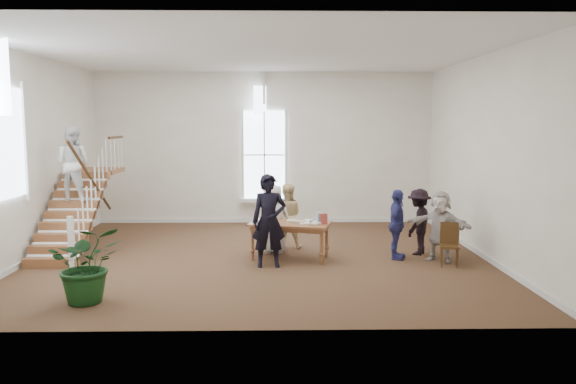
{
  "coord_description": "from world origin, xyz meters",
  "views": [
    {
      "loc": [
        0.38,
        -12.34,
        2.98
      ],
      "look_at": [
        0.63,
        0.4,
        1.42
      ],
      "focal_mm": 35.0,
      "sensor_mm": 36.0,
      "label": 1
    }
  ],
  "objects_px": {
    "library_table": "(291,227)",
    "floor_plant": "(87,264)",
    "elderly_woman": "(274,219)",
    "person_yellow": "(287,216)",
    "police_officer": "(269,221)",
    "woman_cluster_b": "(419,222)",
    "woman_cluster_a": "(397,224)",
    "woman_cluster_c": "(440,226)",
    "side_chair": "(450,242)"
  },
  "relations": [
    {
      "from": "woman_cluster_a",
      "to": "floor_plant",
      "type": "height_order",
      "value": "woman_cluster_a"
    },
    {
      "from": "library_table",
      "to": "woman_cluster_a",
      "type": "height_order",
      "value": "woman_cluster_a"
    },
    {
      "from": "woman_cluster_c",
      "to": "side_chair",
      "type": "height_order",
      "value": "woman_cluster_c"
    },
    {
      "from": "floor_plant",
      "to": "side_chair",
      "type": "relative_size",
      "value": 1.44
    },
    {
      "from": "woman_cluster_a",
      "to": "woman_cluster_c",
      "type": "height_order",
      "value": "woman_cluster_a"
    },
    {
      "from": "floor_plant",
      "to": "person_yellow",
      "type": "bearing_deg",
      "value": 50.0
    },
    {
      "from": "woman_cluster_b",
      "to": "police_officer",
      "type": "bearing_deg",
      "value": -39.28
    },
    {
      "from": "elderly_woman",
      "to": "woman_cluster_a",
      "type": "bearing_deg",
      "value": 170.87
    },
    {
      "from": "side_chair",
      "to": "woman_cluster_c",
      "type": "bearing_deg",
      "value": 119.96
    },
    {
      "from": "police_officer",
      "to": "floor_plant",
      "type": "height_order",
      "value": "police_officer"
    },
    {
      "from": "elderly_woman",
      "to": "floor_plant",
      "type": "bearing_deg",
      "value": 53.2
    },
    {
      "from": "police_officer",
      "to": "library_table",
      "type": "bearing_deg",
      "value": 49.48
    },
    {
      "from": "woman_cluster_b",
      "to": "side_chair",
      "type": "height_order",
      "value": "woman_cluster_b"
    },
    {
      "from": "police_officer",
      "to": "woman_cluster_b",
      "type": "bearing_deg",
      "value": 13.05
    },
    {
      "from": "woman_cluster_a",
      "to": "woman_cluster_c",
      "type": "distance_m",
      "value": 0.92
    },
    {
      "from": "woman_cluster_a",
      "to": "person_yellow",
      "type": "bearing_deg",
      "value": 84.67
    },
    {
      "from": "library_table",
      "to": "police_officer",
      "type": "xyz_separation_m",
      "value": [
        -0.48,
        -0.65,
        0.24
      ]
    },
    {
      "from": "woman_cluster_a",
      "to": "floor_plant",
      "type": "relative_size",
      "value": 1.19
    },
    {
      "from": "police_officer",
      "to": "floor_plant",
      "type": "distance_m",
      "value": 3.8
    },
    {
      "from": "police_officer",
      "to": "woman_cluster_a",
      "type": "xyz_separation_m",
      "value": [
        2.8,
        0.6,
        -0.2
      ]
    },
    {
      "from": "woman_cluster_a",
      "to": "police_officer",
      "type": "bearing_deg",
      "value": 122.33
    },
    {
      "from": "library_table",
      "to": "police_officer",
      "type": "relative_size",
      "value": 0.97
    },
    {
      "from": "woman_cluster_b",
      "to": "floor_plant",
      "type": "relative_size",
      "value": 1.15
    },
    {
      "from": "elderly_woman",
      "to": "woman_cluster_b",
      "type": "height_order",
      "value": "elderly_woman"
    },
    {
      "from": "person_yellow",
      "to": "woman_cluster_a",
      "type": "bearing_deg",
      "value": 155.0
    },
    {
      "from": "elderly_woman",
      "to": "person_yellow",
      "type": "bearing_deg",
      "value": -116.66
    },
    {
      "from": "library_table",
      "to": "elderly_woman",
      "type": "xyz_separation_m",
      "value": [
        -0.38,
        0.6,
        0.06
      ]
    },
    {
      "from": "library_table",
      "to": "floor_plant",
      "type": "xyz_separation_m",
      "value": [
        -3.48,
        -2.96,
        -0.07
      ]
    },
    {
      "from": "police_officer",
      "to": "woman_cluster_b",
      "type": "xyz_separation_m",
      "value": [
        3.4,
        1.05,
        -0.22
      ]
    },
    {
      "from": "woman_cluster_a",
      "to": "floor_plant",
      "type": "distance_m",
      "value": 6.5
    },
    {
      "from": "woman_cluster_b",
      "to": "library_table",
      "type": "bearing_deg",
      "value": -48.61
    },
    {
      "from": "person_yellow",
      "to": "police_officer",
      "type": "bearing_deg",
      "value": 77.62
    },
    {
      "from": "person_yellow",
      "to": "floor_plant",
      "type": "xyz_separation_m",
      "value": [
        -3.4,
        -4.06,
        -0.13
      ]
    },
    {
      "from": "woman_cluster_c",
      "to": "woman_cluster_b",
      "type": "bearing_deg",
      "value": 149.49
    },
    {
      "from": "woman_cluster_a",
      "to": "elderly_woman",
      "type": "bearing_deg",
      "value": 96.73
    },
    {
      "from": "library_table",
      "to": "elderly_woman",
      "type": "height_order",
      "value": "elderly_woman"
    },
    {
      "from": "person_yellow",
      "to": "woman_cluster_b",
      "type": "distance_m",
      "value": 3.08
    },
    {
      "from": "woman_cluster_c",
      "to": "floor_plant",
      "type": "distance_m",
      "value": 7.24
    },
    {
      "from": "woman_cluster_b",
      "to": "person_yellow",
      "type": "bearing_deg",
      "value": -69.54
    },
    {
      "from": "elderly_woman",
      "to": "woman_cluster_b",
      "type": "distance_m",
      "value": 3.31
    },
    {
      "from": "library_table",
      "to": "woman_cluster_c",
      "type": "distance_m",
      "value": 3.23
    },
    {
      "from": "elderly_woman",
      "to": "side_chair",
      "type": "height_order",
      "value": "elderly_woman"
    },
    {
      "from": "library_table",
      "to": "police_officer",
      "type": "distance_m",
      "value": 0.84
    },
    {
      "from": "police_officer",
      "to": "person_yellow",
      "type": "relative_size",
      "value": 1.24
    },
    {
      "from": "person_yellow",
      "to": "woman_cluster_c",
      "type": "distance_m",
      "value": 3.57
    },
    {
      "from": "police_officer",
      "to": "woman_cluster_a",
      "type": "height_order",
      "value": "police_officer"
    },
    {
      "from": "woman_cluster_a",
      "to": "floor_plant",
      "type": "bearing_deg",
      "value": 136.8
    },
    {
      "from": "library_table",
      "to": "side_chair",
      "type": "height_order",
      "value": "side_chair"
    },
    {
      "from": "library_table",
      "to": "person_yellow",
      "type": "bearing_deg",
      "value": 108.41
    },
    {
      "from": "floor_plant",
      "to": "library_table",
      "type": "bearing_deg",
      "value": 40.34
    }
  ]
}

